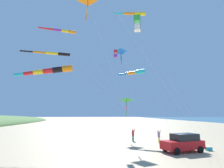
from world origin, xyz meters
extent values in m
plane|color=tan|center=(0.00, 0.00, 0.00)|extent=(600.00, 600.00, 0.00)
cube|color=red|center=(-0.88, -3.77, 0.75)|extent=(4.66, 3.09, 0.84)
cube|color=black|center=(-0.56, -3.67, 1.51)|extent=(2.96, 2.35, 0.68)
cylinder|color=black|center=(-1.99, -5.11, 0.33)|extent=(0.70, 0.41, 0.66)
cylinder|color=black|center=(-2.56, -3.35, 0.33)|extent=(0.70, 0.41, 0.66)
cylinder|color=black|center=(0.79, -4.20, 0.33)|extent=(0.70, 0.41, 0.66)
cylinder|color=black|center=(0.22, -2.44, 0.33)|extent=(0.70, 0.41, 0.66)
cube|color=#1EB7C6|center=(2.27, -3.07, 0.18)|extent=(0.60, 0.40, 0.36)
cube|color=white|center=(2.27, -3.07, 0.39)|extent=(0.62, 0.42, 0.06)
cube|color=gold|center=(-1.54, 2.45, 0.38)|extent=(0.18, 0.31, 0.75)
cylinder|color=#8E6B9E|center=(-1.54, 2.45, 1.06)|extent=(0.38, 0.38, 0.62)
sphere|color=beige|center=(-1.54, 2.45, 1.49)|extent=(0.24, 0.24, 0.24)
cylinder|color=#8E6B9E|center=(-1.40, 2.28, 1.53)|extent=(0.13, 0.39, 0.47)
cylinder|color=#8E6B9E|center=(-1.71, 2.31, 1.53)|extent=(0.13, 0.39, 0.47)
cube|color=silver|center=(0.92, -0.33, 0.33)|extent=(0.27, 0.14, 0.66)
cylinder|color=#8E6B9E|center=(0.92, -0.33, 0.94)|extent=(0.32, 0.32, 0.55)
sphere|color=beige|center=(0.92, -0.33, 1.32)|extent=(0.21, 0.21, 0.21)
cylinder|color=#8E6B9E|center=(1.05, -0.18, 1.35)|extent=(0.34, 0.10, 0.42)
cylinder|color=#8E6B9E|center=(1.06, -0.46, 1.35)|extent=(0.34, 0.10, 0.42)
cube|color=#3D7F51|center=(-4.78, 4.53, 0.38)|extent=(0.30, 0.33, 0.76)
cylinder|color=#B72833|center=(-4.78, 4.53, 1.07)|extent=(0.49, 0.49, 0.63)
sphere|color=tan|center=(-4.78, 4.53, 1.51)|extent=(0.24, 0.24, 0.24)
cylinder|color=#B72833|center=(-4.80, 4.75, 1.55)|extent=(0.31, 0.36, 0.48)
cylinder|color=#B72833|center=(-4.56, 4.56, 1.55)|extent=(0.31, 0.36, 0.48)
cylinder|color=orange|center=(-14.03, 1.25, 9.99)|extent=(1.40, 0.88, 1.05)
cylinder|color=black|center=(-15.32, 1.25, 9.82)|extent=(1.39, 0.78, 0.95)
cylinder|color=red|center=(-16.60, 1.25, 9.65)|extent=(1.37, 0.69, 0.85)
cylinder|color=yellow|center=(-17.88, 1.25, 9.47)|extent=(1.36, 0.59, 0.76)
cylinder|color=red|center=(-19.16, 1.25, 9.30)|extent=(1.35, 0.49, 0.66)
cylinder|color=#1EB7C6|center=(-20.45, 1.25, 9.13)|extent=(1.34, 0.40, 0.57)
cylinder|color=white|center=(-7.61, 1.05, 4.93)|extent=(11.58, 0.40, 9.86)
cylinder|color=white|center=(-3.95, -4.88, 8.65)|extent=(11.97, 2.92, 17.29)
pyramid|color=green|center=(-5.53, 5.70, 6.17)|extent=(1.71, 1.11, 0.61)
cylinder|color=black|center=(-5.53, 5.66, 6.08)|extent=(0.03, 1.43, 0.60)
cylinder|color=green|center=(-5.54, 5.62, 5.61)|extent=(0.18, 0.24, 0.78)
cylinder|color=#EF4C93|center=(-5.60, 5.57, 4.84)|extent=(0.21, 0.12, 0.78)
cylinder|color=green|center=(-5.60, 5.55, 4.07)|extent=(0.25, 0.21, 0.78)
cylinder|color=white|center=(-4.09, 5.60, 3.01)|extent=(2.88, 0.14, 6.01)
cylinder|color=black|center=(-15.32, 4.57, 13.10)|extent=(1.87, 0.90, 0.50)
cylinder|color=yellow|center=(-17.07, 4.15, 13.09)|extent=(1.85, 0.81, 0.41)
cylinder|color=orange|center=(-18.82, 3.73, 13.08)|extent=(1.82, 0.73, 0.32)
cylinder|color=black|center=(-20.57, 3.31, 13.07)|extent=(1.80, 0.64, 0.23)
cylinder|color=white|center=(-7.79, 2.67, 6.49)|extent=(13.32, 4.24, 12.98)
cube|color=green|center=(-5.01, -2.26, 15.53)|extent=(0.90, 0.90, 0.75)
cube|color=white|center=(-5.01, -2.26, 14.32)|extent=(0.90, 0.90, 0.75)
cylinder|color=black|center=(-5.46, -2.54, 14.93)|extent=(0.02, 0.02, 1.96)
cylinder|color=black|center=(-4.73, -2.71, 14.93)|extent=(0.02, 0.02, 1.96)
cylinder|color=black|center=(-5.30, -1.81, 14.93)|extent=(0.02, 0.02, 1.96)
cylinder|color=black|center=(-4.56, -1.97, 14.93)|extent=(0.02, 0.02, 1.96)
cylinder|color=white|center=(-1.24, -2.99, 6.97)|extent=(7.56, 1.47, 13.95)
pyramid|color=blue|center=(-6.05, 8.52, 15.06)|extent=(1.87, 1.50, 0.82)
cylinder|color=black|center=(-6.07, 8.47, 14.98)|extent=(0.47, 1.07, 0.94)
cylinder|color=blue|center=(-6.10, 8.46, 14.54)|extent=(0.20, 0.17, 0.74)
cylinder|color=black|center=(-6.09, 8.43, 13.80)|extent=(0.21, 0.19, 0.74)
cylinder|color=blue|center=(-6.04, 8.41, 13.07)|extent=(0.17, 0.14, 0.74)
cylinder|color=white|center=(-3.47, 6.01, 7.46)|extent=(5.22, 4.92, 14.92)
cylinder|color=orange|center=(-13.25, -0.57, 14.43)|extent=(1.01, 0.70, 0.44)
cylinder|color=yellow|center=(-14.10, -0.89, 14.40)|extent=(0.99, 0.65, 0.38)
cylinder|color=purple|center=(-14.96, -1.21, 14.36)|extent=(0.97, 0.60, 0.32)
cylinder|color=red|center=(-15.81, -1.53, 14.33)|extent=(0.95, 0.54, 0.27)
cylinder|color=red|center=(-16.67, -1.85, 14.30)|extent=(0.93, 0.49, 0.21)
cylinder|color=white|center=(-8.02, 1.09, 7.17)|extent=(9.61, 3.01, 14.34)
cylinder|color=#1EB7C6|center=(-2.66, 8.78, 11.41)|extent=(1.85, 1.42, 0.88)
cylinder|color=orange|center=(-4.13, 9.47, 11.31)|extent=(1.74, 1.22, 0.66)
cylinder|color=blue|center=(-5.60, 10.17, 11.22)|extent=(1.64, 1.02, 0.45)
cylinder|color=white|center=(-1.03, 4.07, 5.63)|extent=(1.80, 8.72, 11.27)
cylinder|color=yellow|center=(-2.83, 6.80, 21.45)|extent=(2.00, 0.86, 0.76)
cylinder|color=orange|center=(-4.71, 7.02, 21.59)|extent=(1.97, 0.69, 0.59)
cylinder|color=#1EB7C6|center=(-6.58, 7.25, 21.72)|extent=(1.93, 0.51, 0.42)
cylinder|color=white|center=(0.37, 3.27, 10.62)|extent=(4.52, 6.83, 21.23)
pyramid|color=orange|center=(-11.21, -1.69, 18.30)|extent=(2.07, 1.47, 0.52)
cylinder|color=black|center=(-11.21, -1.71, 18.19)|extent=(0.19, 1.71, 0.43)
cylinder|color=orange|center=(-11.20, -1.75, 17.65)|extent=(0.19, 0.25, 0.89)
cylinder|color=yellow|center=(-11.24, -1.82, 16.77)|extent=(0.28, 0.23, 0.90)
cylinder|color=orange|center=(-11.33, -1.85, 15.89)|extent=(0.25, 0.20, 0.89)
cylinder|color=white|center=(-7.66, 2.21, 9.06)|extent=(7.11, 7.86, 18.12)
cube|color=red|center=(-7.23, 5.88, 14.12)|extent=(0.52, 0.52, 0.48)
cube|color=purple|center=(-7.23, 5.88, 13.36)|extent=(0.52, 0.52, 0.48)
cylinder|color=black|center=(-7.45, 5.62, 13.74)|extent=(0.02, 0.02, 1.25)
cylinder|color=black|center=(-6.97, 5.66, 13.74)|extent=(0.02, 0.02, 1.25)
cylinder|color=black|center=(-7.49, 6.09, 13.74)|extent=(0.02, 0.02, 1.25)
cylinder|color=black|center=(-7.02, 6.14, 13.74)|extent=(0.02, 0.02, 1.25)
cylinder|color=white|center=(-4.77, 4.39, 6.56)|extent=(4.94, 2.99, 13.12)
cylinder|color=white|center=(-3.49, -0.58, 10.50)|extent=(4.60, 4.30, 21.00)
camera|label=1|loc=(-8.94, -23.64, 3.81)|focal=30.03mm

